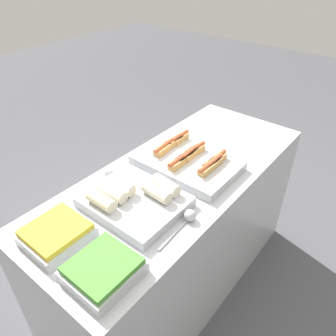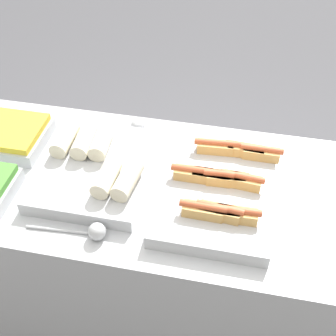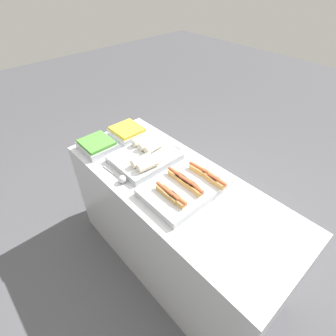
{
  "view_description": "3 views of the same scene",
  "coord_description": "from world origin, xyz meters",
  "px_view_note": "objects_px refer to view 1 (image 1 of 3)",
  "views": [
    {
      "loc": [
        -1.13,
        -0.84,
        1.92
      ],
      "look_at": [
        -0.08,
        0.0,
        0.98
      ],
      "focal_mm": 35.0,
      "sensor_mm": 36.0,
      "label": 1
    },
    {
      "loc": [
        0.14,
        -1.07,
        2.01
      ],
      "look_at": [
        -0.08,
        0.0,
        0.98
      ],
      "focal_mm": 50.0,
      "sensor_mm": 36.0,
      "label": 2
    },
    {
      "loc": [
        0.89,
        -0.88,
        2.08
      ],
      "look_at": [
        -0.08,
        0.0,
        0.98
      ],
      "focal_mm": 28.0,
      "sensor_mm": 36.0,
      "label": 3
    }
  ],
  "objects_px": {
    "tray_side_back": "(57,234)",
    "serving_spoon_near": "(188,218)",
    "tray_side_front": "(103,270)",
    "tray_hotdogs": "(187,161)",
    "tray_wraps": "(134,199)",
    "serving_spoon_far": "(108,175)"
  },
  "relations": [
    {
      "from": "tray_hotdogs",
      "to": "tray_side_back",
      "type": "distance_m",
      "value": 0.78
    },
    {
      "from": "tray_side_back",
      "to": "tray_side_front",
      "type": "bearing_deg",
      "value": -90.0
    },
    {
      "from": "tray_wraps",
      "to": "tray_side_front",
      "type": "height_order",
      "value": "tray_wraps"
    },
    {
      "from": "tray_side_front",
      "to": "tray_side_back",
      "type": "distance_m",
      "value": 0.28
    },
    {
      "from": "tray_side_back",
      "to": "serving_spoon_near",
      "type": "xyz_separation_m",
      "value": [
        0.43,
        -0.36,
        -0.01
      ]
    },
    {
      "from": "tray_hotdogs",
      "to": "tray_wraps",
      "type": "bearing_deg",
      "value": 179.54
    },
    {
      "from": "tray_wraps",
      "to": "tray_side_back",
      "type": "height_order",
      "value": "tray_wraps"
    },
    {
      "from": "tray_hotdogs",
      "to": "tray_side_back",
      "type": "xyz_separation_m",
      "value": [
        -0.77,
        0.1,
        0.0
      ]
    },
    {
      "from": "tray_side_front",
      "to": "serving_spoon_near",
      "type": "distance_m",
      "value": 0.43
    },
    {
      "from": "tray_side_front",
      "to": "serving_spoon_far",
      "type": "distance_m",
      "value": 0.61
    },
    {
      "from": "tray_hotdogs",
      "to": "tray_side_back",
      "type": "relative_size",
      "value": 2.17
    },
    {
      "from": "tray_side_back",
      "to": "tray_hotdogs",
      "type": "bearing_deg",
      "value": -7.36
    },
    {
      "from": "tray_side_back",
      "to": "serving_spoon_far",
      "type": "relative_size",
      "value": 1.03
    },
    {
      "from": "tray_hotdogs",
      "to": "tray_wraps",
      "type": "xyz_separation_m",
      "value": [
        -0.42,
        0.0,
        0.0
      ]
    },
    {
      "from": "tray_hotdogs",
      "to": "tray_side_back",
      "type": "bearing_deg",
      "value": 172.64
    },
    {
      "from": "tray_wraps",
      "to": "serving_spoon_far",
      "type": "distance_m",
      "value": 0.26
    },
    {
      "from": "tray_hotdogs",
      "to": "serving_spoon_far",
      "type": "relative_size",
      "value": 2.25
    },
    {
      "from": "serving_spoon_near",
      "to": "tray_wraps",
      "type": "bearing_deg",
      "value": 105.33
    },
    {
      "from": "tray_wraps",
      "to": "tray_side_front",
      "type": "distance_m",
      "value": 0.4
    },
    {
      "from": "tray_side_front",
      "to": "tray_wraps",
      "type": "bearing_deg",
      "value": 27.57
    },
    {
      "from": "tray_wraps",
      "to": "tray_side_back",
      "type": "relative_size",
      "value": 1.78
    },
    {
      "from": "tray_side_back",
      "to": "serving_spoon_far",
      "type": "bearing_deg",
      "value": 20.35
    }
  ]
}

